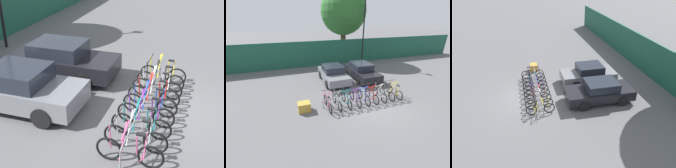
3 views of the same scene
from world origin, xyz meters
The scene contains 13 objects.
ground_plane centered at (0.00, 0.00, 0.00)m, with size 120.00×120.00×0.00m, color #59595B.
bike_rack centered at (-0.48, 0.68, 0.50)m, with size 5.31×0.04×0.57m.
bicycle_pink centered at (-2.86, 0.53, 0.38)m, with size 0.68×1.71×1.05m.
bicycle_silver centered at (-2.28, 0.53, 0.38)m, with size 0.68×1.71×1.05m.
bicycle_teal centered at (-1.66, 0.53, 0.38)m, with size 0.68×1.71×1.05m.
bicycle_purple centered at (-1.06, 0.53, 0.38)m, with size 0.68×1.71×1.05m.
bicycle_blue centered at (-0.47, 0.53, 0.38)m, with size 0.68×1.71×1.05m.
bicycle_red centered at (0.12, 0.53, 0.38)m, with size 0.68×1.71×1.05m.
bicycle_white centered at (0.72, 0.53, 0.38)m, with size 0.68×1.71×1.05m.
bicycle_black centered at (1.31, 0.53, 0.38)m, with size 0.68×1.71×1.05m.
bicycle_yellow centered at (1.90, 0.53, 0.38)m, with size 0.68×1.71×1.05m.
car_grey centered at (-1.27, 4.48, 0.69)m, with size 1.91×3.92×1.40m.
car_black centered at (1.31, 4.37, 0.69)m, with size 1.91×4.26×1.40m.
Camera 1 is at (-8.69, -0.93, 5.14)m, focal length 50.00 mm.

